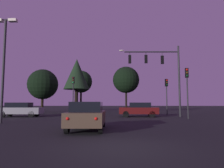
# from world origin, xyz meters

# --- Properties ---
(ground_plane) EXTENTS (168.00, 168.00, 0.00)m
(ground_plane) POSITION_xyz_m (0.00, 24.50, 0.00)
(ground_plane) COLOR black
(ground_plane) RESTS_ON ground
(traffic_signal_mast_arm) EXTENTS (6.60, 0.48, 7.73)m
(traffic_signal_mast_arm) POSITION_xyz_m (4.54, 15.39, 5.36)
(traffic_signal_mast_arm) COLOR #232326
(traffic_signal_mast_arm) RESTS_ON ground
(traffic_light_corner_left) EXTENTS (0.31, 0.36, 4.82)m
(traffic_light_corner_left) POSITION_xyz_m (-5.81, 18.98, 3.39)
(traffic_light_corner_left) COLOR #232326
(traffic_light_corner_left) RESTS_ON ground
(traffic_light_corner_right) EXTENTS (0.33, 0.37, 4.74)m
(traffic_light_corner_right) POSITION_xyz_m (6.36, 12.45, 3.34)
(traffic_light_corner_right) COLOR #232326
(traffic_light_corner_right) RESTS_ON ground
(traffic_light_median) EXTENTS (0.36, 0.39, 4.41)m
(traffic_light_median) POSITION_xyz_m (5.83, 18.38, 3.12)
(traffic_light_median) COLOR #232326
(traffic_light_median) RESTS_ON ground
(car_nearside_lane) EXTENTS (1.94, 4.42, 1.52)m
(car_nearside_lane) POSITION_xyz_m (-1.78, 4.49, 0.80)
(car_nearside_lane) COLOR #473828
(car_nearside_lane) RESTS_ON ground
(car_crossing_left) EXTENTS (4.25, 1.94, 1.52)m
(car_crossing_left) POSITION_xyz_m (2.12, 15.37, 0.79)
(car_crossing_left) COLOR #4C0F0F
(car_crossing_left) RESTS_ON ground
(car_crossing_right) EXTENTS (4.63, 1.93, 1.52)m
(car_crossing_right) POSITION_xyz_m (-10.60, 14.96, 0.80)
(car_crossing_right) COLOR gray
(car_crossing_right) RESTS_ON ground
(parking_lot_lamp_post) EXTENTS (1.70, 0.36, 7.81)m
(parking_lot_lamp_post) POSITION_xyz_m (-8.61, 7.97, 4.97)
(parking_lot_lamp_post) COLOR #232326
(parking_lot_lamp_post) RESTS_ON ground
(tree_behind_sign) EXTENTS (4.50, 4.50, 8.07)m
(tree_behind_sign) POSITION_xyz_m (-7.65, 34.55, 5.80)
(tree_behind_sign) COLOR black
(tree_behind_sign) RESTS_ON ground
(tree_left_far) EXTENTS (3.86, 3.86, 8.12)m
(tree_left_far) POSITION_xyz_m (-6.33, 23.57, 5.77)
(tree_left_far) COLOR black
(tree_left_far) RESTS_ON ground
(tree_center_horizon) EXTENTS (4.22, 4.22, 7.27)m
(tree_center_horizon) POSITION_xyz_m (1.17, 25.73, 5.15)
(tree_center_horizon) COLOR black
(tree_center_horizon) RESTS_ON ground
(tree_right_cluster) EXTENTS (5.04, 5.04, 7.13)m
(tree_right_cluster) POSITION_xyz_m (-12.74, 27.06, 4.60)
(tree_right_cluster) COLOR black
(tree_right_cluster) RESTS_ON ground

